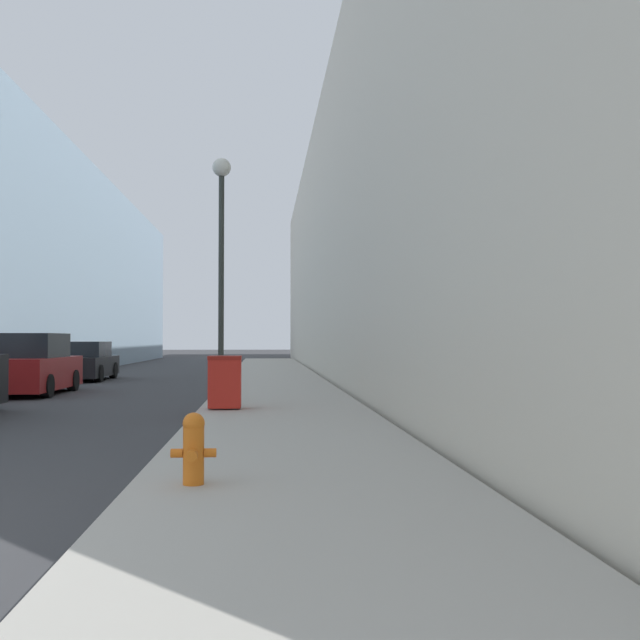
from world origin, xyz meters
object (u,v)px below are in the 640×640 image
(fire_hydrant, at_px, (194,447))
(parked_sedan_far, at_px, (84,362))
(lamppost, at_px, (221,243))
(trash_bin, at_px, (225,382))
(parked_sedan_near, at_px, (30,366))

(fire_hydrant, xyz_separation_m, parked_sedan_far, (-6.16, 20.73, 0.18))
(lamppost, bearing_deg, parked_sedan_far, 118.22)
(trash_bin, height_order, parked_sedan_near, parked_sedan_near)
(fire_hydrant, height_order, trash_bin, trash_bin)
(trash_bin, xyz_separation_m, parked_sedan_far, (-6.05, 13.04, -0.01))
(lamppost, distance_m, parked_sedan_far, 12.76)
(trash_bin, bearing_deg, fire_hydrant, -89.23)
(fire_hydrant, height_order, lamppost, lamppost)
(fire_hydrant, height_order, parked_sedan_near, parked_sedan_near)
(fire_hydrant, bearing_deg, lamppost, 91.83)
(parked_sedan_near, bearing_deg, fire_hydrant, -66.56)
(parked_sedan_near, bearing_deg, parked_sedan_far, 91.49)
(trash_bin, distance_m, parked_sedan_near, 8.47)
(fire_hydrant, relative_size, lamppost, 0.12)
(lamppost, relative_size, parked_sedan_far, 1.37)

